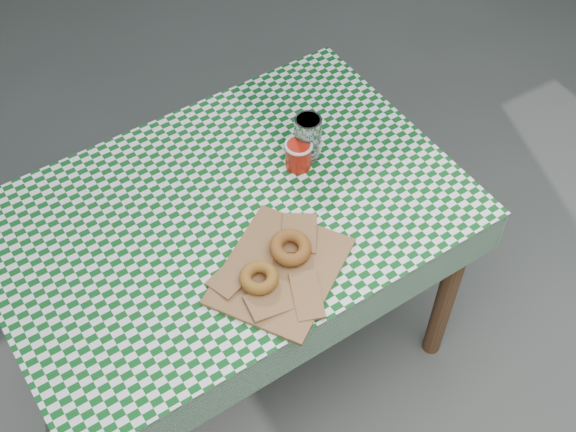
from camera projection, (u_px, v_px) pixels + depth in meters
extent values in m
plane|color=#504F4B|center=(212.00, 408.00, 2.40)|extent=(60.00, 60.00, 0.00)
cube|color=brown|center=(235.00, 290.00, 2.25)|extent=(1.26, 0.86, 0.75)
cube|color=#0B4918|center=(227.00, 212.00, 1.96)|extent=(1.28, 0.88, 0.01)
cube|color=#946041|center=(280.00, 270.00, 1.82)|extent=(0.43, 0.41, 0.02)
torus|color=#935F1E|center=(259.00, 278.00, 1.78)|extent=(0.11, 0.11, 0.03)
torus|color=#915B1E|center=(290.00, 248.00, 1.83)|extent=(0.12, 0.12, 0.03)
cylinder|color=silver|center=(308.00, 138.00, 2.03)|extent=(0.09, 0.09, 0.14)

